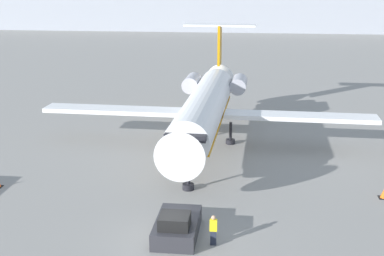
{
  "coord_description": "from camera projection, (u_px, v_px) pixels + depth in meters",
  "views": [
    {
      "loc": [
        4.3,
        -25.95,
        13.97
      ],
      "look_at": [
        0.0,
        10.48,
        3.5
      ],
      "focal_mm": 50.0,
      "sensor_mm": 36.0,
      "label": 1
    }
  ],
  "objects": [
    {
      "name": "ground_plane",
      "position": [
        169.0,
        242.0,
        29.1
      ],
      "size": [
        600.0,
        600.0,
        0.0
      ],
      "primitive_type": "plane",
      "color": "gray"
    },
    {
      "name": "airplane_main",
      "position": [
        206.0,
        106.0,
        44.73
      ],
      "size": [
        28.24,
        26.24,
        9.23
      ],
      "color": "white",
      "rests_on": "ground"
    },
    {
      "name": "pushback_tug",
      "position": [
        177.0,
        226.0,
        29.67
      ],
      "size": [
        2.33,
        4.31,
        1.65
      ],
      "color": "#2D2D33",
      "rests_on": "ground"
    },
    {
      "name": "worker_near_tug",
      "position": [
        213.0,
        229.0,
        28.58
      ],
      "size": [
        0.4,
        0.24,
        1.72
      ],
      "color": "#232838",
      "rests_on": "ground"
    },
    {
      "name": "traffic_cone_right",
      "position": [
        384.0,
        193.0,
        34.79
      ],
      "size": [
        0.66,
        0.66,
        0.67
      ],
      "color": "black",
      "rests_on": "ground"
    }
  ]
}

